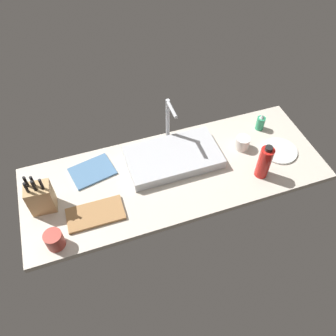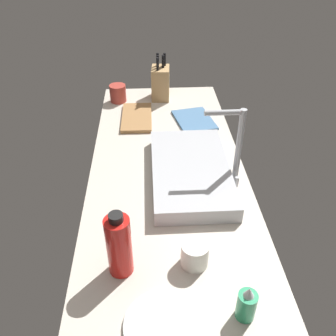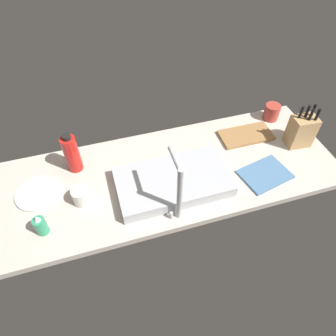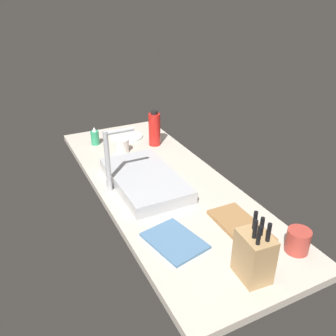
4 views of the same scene
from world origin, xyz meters
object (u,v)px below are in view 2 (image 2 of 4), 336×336
water_bottle (119,245)px  dinner_plate (164,325)px  soap_bottle (247,304)px  knife_block (161,83)px  ceramic_cup (118,93)px  cutting_board (137,117)px  dish_towel (194,120)px  faucet (236,141)px  coffee_mug (195,254)px  sink_basin (190,171)px

water_bottle → dinner_plate: bearing=31.8°
soap_bottle → dinner_plate: (1.91, -21.62, -4.29)cm
knife_block → dinner_plate: knife_block is taller
water_bottle → ceramic_cup: water_bottle is taller
cutting_board → water_bottle: water_bottle is taller
dish_towel → knife_block: bearing=-150.9°
soap_bottle → ceramic_cup: 138.53cm
faucet → cutting_board: bearing=-144.5°
cutting_board → soap_bottle: bearing=15.1°
coffee_mug → sink_basin: bearing=175.5°
knife_block → coffee_mug: (117.29, 5.27, -5.14)cm
water_bottle → dinner_plate: 24.49cm
dinner_plate → dish_towel: same height
faucet → cutting_board: 67.46cm
sink_basin → cutting_board: (-50.32, -21.96, -2.19)cm
coffee_mug → ceramic_cup: (-114.36, -29.02, 0.68)cm
sink_basin → coffee_mug: coffee_mug is taller
coffee_mug → cutting_board: bearing=-168.7°
coffee_mug → knife_block: bearing=-177.4°
knife_block → coffee_mug: bearing=7.1°
knife_block → coffee_mug: knife_block is taller
knife_block → water_bottle: 119.50cm
sink_basin → soap_bottle: size_ratio=4.64×
cutting_board → dinner_plate: bearing=4.2°
cutting_board → dish_towel: bearing=82.4°
cutting_board → ceramic_cup: size_ratio=3.13×
knife_block → ceramic_cup: (2.93, -23.75, -4.46)cm
knife_block → dinner_plate: (137.36, -5.01, -8.54)cm
sink_basin → cutting_board: size_ratio=1.83×
sink_basin → dish_towel: (-46.47, 7.01, -2.49)cm
water_bottle → dinner_plate: water_bottle is taller
dinner_plate → ceramic_cup: ceramic_cup is taller
sink_basin → dinner_plate: sink_basin is taller
sink_basin → faucet: bearing=80.1°
knife_block → dinner_plate: 137.71cm
sink_basin → soap_bottle: 61.47cm
faucet → ceramic_cup: faucet is taller
dinner_plate → coffee_mug: 22.80cm
dish_towel → soap_bottle: bearing=0.5°
soap_bottle → dinner_plate: size_ratio=0.55×
sink_basin → knife_block: 75.27cm
ceramic_cup → dish_towel: bearing=57.5°
faucet → soap_bottle: bearing=-7.7°
knife_block → ceramic_cup: size_ratio=2.60×
sink_basin → coffee_mug: size_ratio=6.34×
dish_towel → water_bottle: bearing=-19.8°
faucet → ceramic_cup: 89.68cm
soap_bottle → dish_towel: 107.48cm
coffee_mug → ceramic_cup: bearing=-165.8°
sink_basin → dish_towel: size_ratio=2.26×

